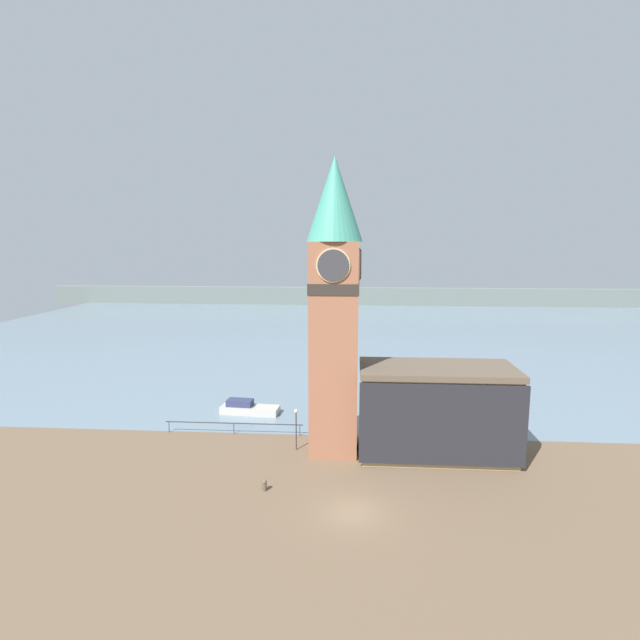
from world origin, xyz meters
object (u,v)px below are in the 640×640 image
at_px(clock_tower, 334,300).
at_px(mooring_bollard_near, 264,485).
at_px(pier_building, 436,411).
at_px(lamp_post, 296,421).
at_px(boat_near, 248,408).

height_order(clock_tower, mooring_bollard_near, clock_tower).
xyz_separation_m(clock_tower, pier_building, (8.68, -0.06, -9.32)).
height_order(clock_tower, lamp_post, clock_tower).
bearing_deg(lamp_post, pier_building, 0.06).
bearing_deg(clock_tower, pier_building, -0.37).
distance_m(clock_tower, boat_near, 18.19).
relative_size(mooring_bollard_near, lamp_post, 0.23).
xyz_separation_m(clock_tower, boat_near, (-9.49, 9.01, -12.63)).
relative_size(clock_tower, pier_building, 1.90).
relative_size(clock_tower, lamp_post, 6.73).
height_order(pier_building, lamp_post, pier_building).
bearing_deg(lamp_post, clock_tower, 1.21).
relative_size(clock_tower, mooring_bollard_near, 29.25).
xyz_separation_m(clock_tower, mooring_bollard_near, (-4.72, -7.44, -12.71)).
bearing_deg(clock_tower, lamp_post, -178.79).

